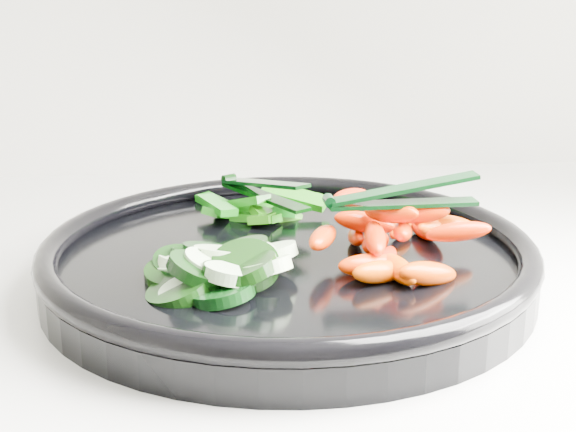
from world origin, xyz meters
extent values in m
cube|color=silver|center=(0.00, 1.70, 0.92)|extent=(2.02, 0.62, 0.03)
cylinder|color=black|center=(0.06, 1.63, 0.94)|extent=(0.47, 0.47, 0.02)
torus|color=black|center=(0.06, 1.63, 0.96)|extent=(0.47, 0.47, 0.02)
cylinder|color=black|center=(-0.02, 1.56, 0.96)|extent=(0.06, 0.06, 0.03)
cylinder|color=beige|center=(-0.02, 1.56, 0.96)|extent=(0.04, 0.04, 0.02)
cylinder|color=black|center=(-0.01, 1.61, 0.96)|extent=(0.06, 0.07, 0.03)
cylinder|color=#D9F8C6|center=(-0.02, 1.60, 0.96)|extent=(0.05, 0.05, 0.02)
cylinder|color=black|center=(-0.02, 1.60, 0.96)|extent=(0.05, 0.05, 0.03)
cylinder|color=#D7F8C6|center=(-0.03, 1.59, 0.96)|extent=(0.04, 0.04, 0.02)
cylinder|color=black|center=(0.01, 1.55, 0.96)|extent=(0.05, 0.05, 0.02)
cylinder|color=#D5F2C1|center=(0.01, 1.55, 0.96)|extent=(0.04, 0.04, 0.02)
cylinder|color=black|center=(0.01, 1.61, 0.96)|extent=(0.05, 0.05, 0.03)
cylinder|color=beige|center=(0.01, 1.61, 0.96)|extent=(0.04, 0.04, 0.02)
cylinder|color=black|center=(-0.01, 1.59, 0.96)|extent=(0.05, 0.05, 0.02)
cylinder|color=#B4D1A7|center=(-0.02, 1.60, 0.96)|extent=(0.05, 0.05, 0.01)
cylinder|color=black|center=(-0.03, 1.59, 0.96)|extent=(0.05, 0.05, 0.02)
cylinder|color=beige|center=(-0.03, 1.60, 0.96)|extent=(0.03, 0.04, 0.01)
cylinder|color=black|center=(-0.01, 1.60, 0.96)|extent=(0.04, 0.04, 0.02)
cylinder|color=beige|center=(-0.02, 1.60, 0.96)|extent=(0.04, 0.05, 0.02)
cylinder|color=black|center=(0.02, 1.56, 0.97)|extent=(0.06, 0.06, 0.03)
cylinder|color=beige|center=(0.04, 1.57, 0.97)|extent=(0.04, 0.05, 0.03)
cylinder|color=black|center=(0.00, 1.60, 0.97)|extent=(0.06, 0.06, 0.02)
cylinder|color=beige|center=(0.01, 1.60, 0.97)|extent=(0.05, 0.05, 0.02)
cylinder|color=black|center=(-0.01, 1.57, 0.97)|extent=(0.06, 0.06, 0.03)
cylinder|color=beige|center=(0.00, 1.58, 0.97)|extent=(0.05, 0.05, 0.03)
cylinder|color=black|center=(0.02, 1.57, 0.97)|extent=(0.06, 0.06, 0.03)
cylinder|color=#D9EDBD|center=(0.03, 1.59, 0.97)|extent=(0.04, 0.04, 0.02)
cylinder|color=black|center=(0.02, 1.60, 0.97)|extent=(0.05, 0.04, 0.02)
cylinder|color=beige|center=(0.04, 1.60, 0.97)|extent=(0.05, 0.05, 0.02)
cylinder|color=black|center=(0.01, 1.56, 0.97)|extent=(0.05, 0.05, 0.02)
cylinder|color=#CCECBD|center=(0.01, 1.56, 0.97)|extent=(0.05, 0.05, 0.02)
ellipsoid|color=red|center=(0.12, 1.59, 0.96)|extent=(0.03, 0.04, 0.02)
ellipsoid|color=#E24B00|center=(0.11, 1.58, 0.96)|extent=(0.06, 0.03, 0.03)
ellipsoid|color=#FE5300|center=(0.13, 1.57, 0.96)|extent=(0.03, 0.05, 0.02)
ellipsoid|color=red|center=(0.11, 1.64, 0.96)|extent=(0.02, 0.04, 0.02)
ellipsoid|color=#F52B00|center=(0.15, 1.56, 0.96)|extent=(0.06, 0.04, 0.03)
ellipsoid|color=#F02400|center=(0.13, 1.63, 0.96)|extent=(0.04, 0.05, 0.02)
ellipsoid|color=#EE4200|center=(0.11, 1.57, 0.96)|extent=(0.05, 0.04, 0.02)
ellipsoid|color=#EE3900|center=(0.17, 1.65, 0.96)|extent=(0.03, 0.05, 0.02)
ellipsoid|color=#EA3B00|center=(0.15, 1.66, 0.96)|extent=(0.03, 0.04, 0.02)
ellipsoid|color=#DC3C00|center=(0.08, 1.60, 0.98)|extent=(0.04, 0.05, 0.02)
ellipsoid|color=#F25A00|center=(0.17, 1.62, 0.98)|extent=(0.04, 0.04, 0.02)
ellipsoid|color=#E03F00|center=(0.14, 1.61, 0.98)|extent=(0.03, 0.04, 0.02)
ellipsoid|color=#FF2300|center=(0.12, 1.60, 0.98)|extent=(0.02, 0.05, 0.02)
ellipsoid|color=#F84400|center=(0.12, 1.64, 0.98)|extent=(0.05, 0.02, 0.03)
ellipsoid|color=#ED4C00|center=(0.18, 1.62, 0.98)|extent=(0.05, 0.02, 0.02)
ellipsoid|color=#DA3100|center=(0.13, 1.61, 0.99)|extent=(0.04, 0.05, 0.03)
ellipsoid|color=#E81100|center=(0.11, 1.66, 0.99)|extent=(0.04, 0.04, 0.02)
ellipsoid|color=#F52C00|center=(0.15, 1.61, 0.99)|extent=(0.05, 0.03, 0.02)
ellipsoid|color=#E23800|center=(0.17, 1.57, 0.99)|extent=(0.05, 0.02, 0.02)
cube|color=#186809|center=(0.05, 1.72, 0.96)|extent=(0.04, 0.06, 0.02)
cube|color=#116109|center=(0.06, 1.72, 0.96)|extent=(0.05, 0.04, 0.02)
cube|color=#0A6F0D|center=(0.07, 1.74, 0.96)|extent=(0.03, 0.06, 0.02)
cube|color=#1B6C0A|center=(0.04, 1.72, 0.96)|extent=(0.05, 0.04, 0.01)
cube|color=#0E6D0A|center=(0.04, 1.74, 0.96)|extent=(0.06, 0.02, 0.02)
cube|color=#0A720B|center=(0.01, 1.77, 0.96)|extent=(0.04, 0.04, 0.01)
cube|color=#09610A|center=(0.01, 1.73, 0.96)|extent=(0.04, 0.05, 0.02)
cube|color=#0F6C0A|center=(0.03, 1.73, 0.97)|extent=(0.05, 0.05, 0.02)
cube|color=#116109|center=(0.01, 1.72, 0.97)|extent=(0.04, 0.06, 0.01)
cube|color=#09610D|center=(0.08, 1.74, 0.97)|extent=(0.06, 0.05, 0.02)
cylinder|color=black|center=(0.09, 1.61, 1.00)|extent=(0.01, 0.01, 0.01)
cube|color=black|center=(0.14, 1.61, 1.00)|extent=(0.11, 0.02, 0.00)
cube|color=black|center=(0.14, 1.61, 1.01)|extent=(0.11, 0.02, 0.02)
cylinder|color=black|center=(0.02, 1.77, 0.98)|extent=(0.01, 0.01, 0.01)
cube|color=black|center=(0.05, 1.73, 0.97)|extent=(0.07, 0.10, 0.00)
cube|color=black|center=(0.05, 1.73, 0.99)|extent=(0.07, 0.10, 0.02)
camera|label=1|loc=(-0.01, 1.06, 1.16)|focal=50.00mm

